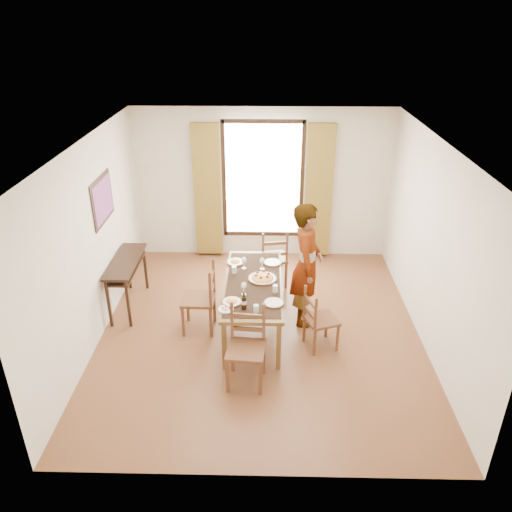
{
  "coord_description": "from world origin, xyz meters",
  "views": [
    {
      "loc": [
        0.07,
        -5.95,
        4.18
      ],
      "look_at": [
        -0.07,
        0.38,
        1.0
      ],
      "focal_mm": 35.0,
      "sensor_mm": 36.0,
      "label": 1
    }
  ],
  "objects_px": {
    "console_table": "(126,267)",
    "man": "(307,265)",
    "pasta_platter": "(262,276)",
    "dining_table": "(253,286)"
  },
  "relations": [
    {
      "from": "console_table",
      "to": "pasta_platter",
      "type": "relative_size",
      "value": 3.0
    },
    {
      "from": "console_table",
      "to": "man",
      "type": "relative_size",
      "value": 0.65
    },
    {
      "from": "console_table",
      "to": "man",
      "type": "height_order",
      "value": "man"
    },
    {
      "from": "dining_table",
      "to": "pasta_platter",
      "type": "distance_m",
      "value": 0.19
    },
    {
      "from": "pasta_platter",
      "to": "man",
      "type": "bearing_deg",
      "value": 13.36
    },
    {
      "from": "man",
      "to": "dining_table",
      "type": "bearing_deg",
      "value": 113.96
    },
    {
      "from": "man",
      "to": "pasta_platter",
      "type": "distance_m",
      "value": 0.65
    },
    {
      "from": "pasta_platter",
      "to": "dining_table",
      "type": "bearing_deg",
      "value": -147.77
    },
    {
      "from": "dining_table",
      "to": "man",
      "type": "height_order",
      "value": "man"
    },
    {
      "from": "man",
      "to": "console_table",
      "type": "bearing_deg",
      "value": 90.4
    }
  ]
}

